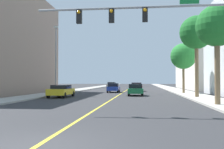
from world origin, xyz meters
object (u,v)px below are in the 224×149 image
object	(u,v)px
palm_mid	(196,33)
car_gray	(112,85)
traffic_signal_mast	(161,26)
car_green	(135,90)
car_yellow	(61,91)
street_lamp	(56,57)
car_blue	(114,88)
palm_far	(183,56)
palm_near	(217,27)
car_red	(136,87)

from	to	relation	value
palm_mid	car_gray	distance (m)	33.44
traffic_signal_mast	car_green	world-z (taller)	traffic_signal_mast
car_yellow	car_green	distance (m)	9.18
street_lamp	car_green	size ratio (longest dim) A/B	2.12
car_blue	traffic_signal_mast	bearing A→B (deg)	-77.88
street_lamp	car_gray	size ratio (longest dim) A/B	1.92
street_lamp	car_yellow	distance (m)	6.31
palm_far	street_lamp	bearing A→B (deg)	-164.78
palm_near	palm_mid	world-z (taller)	palm_mid
car_red	car_gray	bearing A→B (deg)	112.14
palm_mid	car_yellow	distance (m)	15.97
palm_near	car_red	size ratio (longest dim) A/B	1.64
palm_far	palm_mid	bearing A→B (deg)	-89.83
street_lamp	palm_far	bearing A→B (deg)	15.22
palm_mid	car_red	size ratio (longest dim) A/B	1.95
traffic_signal_mast	street_lamp	xyz separation A→B (m)	(-12.20, 16.89, -0.09)
street_lamp	palm_mid	distance (m)	17.42
street_lamp	car_red	world-z (taller)	street_lamp
palm_mid	traffic_signal_mast	bearing A→B (deg)	-109.82
car_yellow	car_gray	xyz separation A→B (m)	(2.10, 30.49, 0.03)
car_yellow	palm_far	bearing A→B (deg)	-149.74
palm_near	palm_far	bearing A→B (deg)	89.01
palm_mid	car_red	bearing A→B (deg)	111.22
car_red	car_blue	size ratio (longest dim) A/B	1.07
car_blue	car_green	xyz separation A→B (m)	(3.65, -8.15, 0.00)
car_blue	street_lamp	bearing A→B (deg)	-129.47
palm_mid	palm_far	distance (m)	8.79
car_red	palm_near	bearing A→B (deg)	-78.38
car_yellow	car_green	world-z (taller)	car_green
car_yellow	car_red	bearing A→B (deg)	-115.07
car_yellow	car_gray	world-z (taller)	car_gray
traffic_signal_mast	palm_far	distance (m)	21.95
street_lamp	palm_far	size ratio (longest dim) A/B	1.27
palm_near	car_blue	distance (m)	23.62
palm_far	car_yellow	world-z (taller)	palm_far
car_yellow	palm_near	bearing A→B (deg)	148.95
street_lamp	car_yellow	world-z (taller)	street_lamp
palm_near	palm_mid	distance (m)	8.71
palm_mid	car_blue	distance (m)	17.08
palm_near	car_green	distance (m)	15.02
traffic_signal_mast	car_blue	size ratio (longest dim) A/B	2.78
car_green	palm_far	bearing A→B (deg)	33.51
traffic_signal_mast	palm_far	xyz separation A→B (m)	(4.60, 21.46, 0.18)
car_gray	car_green	size ratio (longest dim) A/B	1.10
palm_mid	palm_far	bearing A→B (deg)	90.17
street_lamp	car_red	xyz separation A→B (m)	(10.08, 13.30, -4.18)
car_red	car_yellow	bearing A→B (deg)	-116.78
palm_mid	car_blue	size ratio (longest dim) A/B	2.10
traffic_signal_mast	car_gray	distance (m)	44.13
palm_near	car_blue	bearing A→B (deg)	115.39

